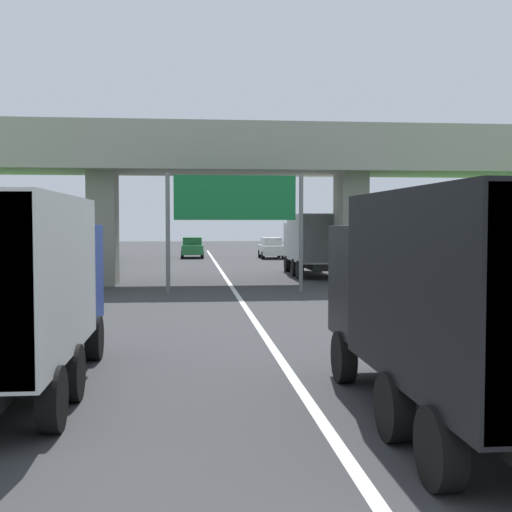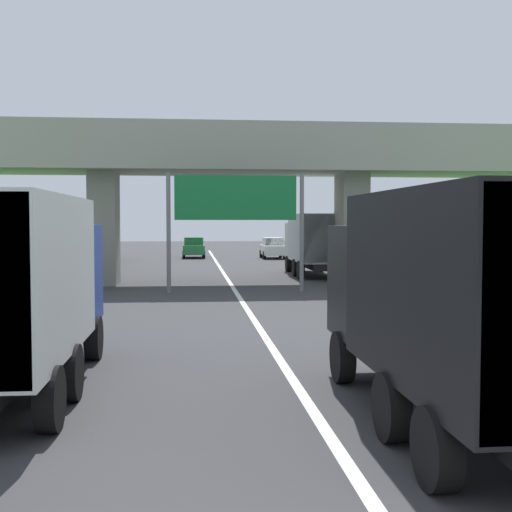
% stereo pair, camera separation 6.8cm
% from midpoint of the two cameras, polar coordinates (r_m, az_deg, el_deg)
% --- Properties ---
extents(lane_centre_stripe, '(0.20, 86.19, 0.01)m').
position_cam_midpoint_polar(lane_centre_stripe, '(27.13, -1.61, -3.44)').
color(lane_centre_stripe, white).
rests_on(lane_centre_stripe, ground).
extents(overpass_bridge, '(40.00, 4.80, 7.59)m').
position_cam_midpoint_polar(overpass_bridge, '(32.83, -2.37, 7.62)').
color(overpass_bridge, '#9E998E').
rests_on(overpass_bridge, ground).
extents(overhead_highway_sign, '(5.88, 0.18, 5.09)m').
position_cam_midpoint_polar(overhead_highway_sign, '(28.59, -1.86, 4.37)').
color(overhead_highway_sign, slate).
rests_on(overhead_highway_sign, ground).
extents(truck_blue, '(2.44, 7.30, 3.44)m').
position_cam_midpoint_polar(truck_blue, '(12.38, -20.05, -2.25)').
color(truck_blue, black).
rests_on(truck_blue, ground).
extents(truck_black, '(2.44, 7.30, 3.44)m').
position_cam_midpoint_polar(truck_black, '(10.20, 16.32, -3.26)').
color(truck_black, black).
rests_on(truck_black, ground).
extents(truck_silver, '(2.44, 7.30, 3.44)m').
position_cam_midpoint_polar(truck_silver, '(37.67, 4.72, 1.28)').
color(truck_silver, black).
rests_on(truck_silver, ground).
extents(car_white, '(1.86, 4.10, 1.72)m').
position_cam_midpoint_polar(car_white, '(55.05, 1.27, 0.69)').
color(car_white, silver).
rests_on(car_white, ground).
extents(car_green, '(1.86, 4.10, 1.72)m').
position_cam_midpoint_polar(car_green, '(56.17, -5.48, 0.72)').
color(car_green, '#236B38').
rests_on(car_green, ground).
extents(construction_barrel_3, '(0.57, 0.57, 0.90)m').
position_cam_midpoint_polar(construction_barrel_3, '(20.83, -18.42, -4.26)').
color(construction_barrel_3, orange).
rests_on(construction_barrel_3, ground).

